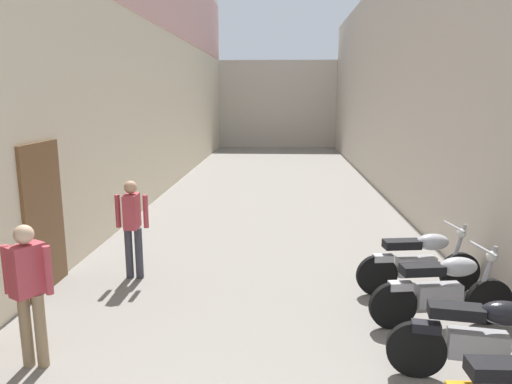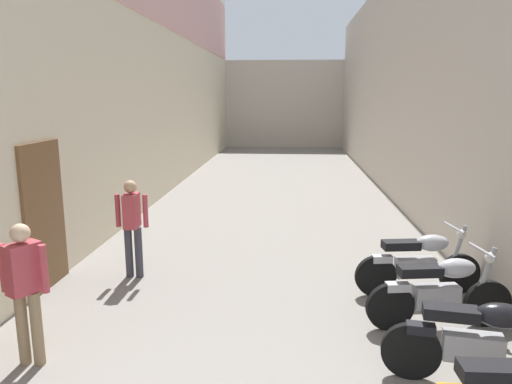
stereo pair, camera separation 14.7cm
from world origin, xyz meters
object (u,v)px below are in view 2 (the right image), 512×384
Objects in this scene: motorcycle_third at (480,340)px; pedestrian_further_down at (132,221)px; motorcycle_fourth at (441,290)px; motorcycle_fifth at (419,262)px; pedestrian_mid_alley at (25,284)px.

pedestrian_further_down reaches higher than motorcycle_third.
pedestrian_further_down reaches higher than motorcycle_fourth.
motorcycle_fourth and motorcycle_fifth have the same top height.
pedestrian_mid_alley reaches higher than motorcycle_fifth.
motorcycle_fifth is at bearing 25.14° from pedestrian_mid_alley.
motorcycle_third is 5.10m from pedestrian_further_down.
motorcycle_fifth is at bearing -4.98° from pedestrian_further_down.
pedestrian_further_down is at bearing 175.02° from motorcycle_fifth.
motorcycle_fourth is 1.02m from motorcycle_fifth.
motorcycle_fourth is at bearing 14.03° from pedestrian_mid_alley.
motorcycle_fourth is at bearing -90.00° from motorcycle_fifth.
pedestrian_further_down is at bearing 83.47° from pedestrian_mid_alley.
pedestrian_further_down is (-4.35, 0.38, 0.42)m from motorcycle_fifth.
motorcycle_third and motorcycle_fourth have the same top height.
motorcycle_third is 1.24m from motorcycle_fourth.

